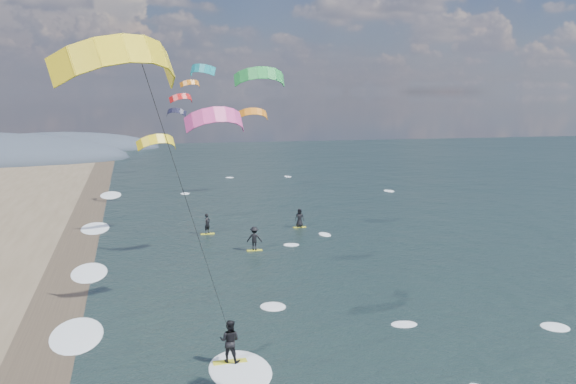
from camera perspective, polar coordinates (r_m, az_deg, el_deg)
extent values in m
cube|color=#382D23|center=(28.40, -21.90, -15.56)|extent=(3.00, 240.00, 0.00)
ellipsoid|color=#3D4756|center=(136.87, -19.77, 3.57)|extent=(40.00, 18.00, 7.00)
cube|color=yellow|center=(28.44, -5.17, -14.83)|extent=(1.45, 0.45, 0.07)
imported|color=black|center=(28.07, -5.20, -13.04)|extent=(1.11, 1.02, 1.84)
ellipsoid|color=white|center=(27.77, -4.28, -15.49)|extent=(2.60, 4.20, 0.12)
cylinder|color=black|center=(23.28, -8.55, -2.23)|extent=(0.02, 0.02, 13.36)
cube|color=yellow|center=(47.03, -2.99, -5.19)|extent=(1.10, 0.35, 0.05)
imported|color=black|center=(46.82, -3.00, -4.13)|extent=(1.25, 0.93, 1.73)
cube|color=yellow|center=(54.84, 1.03, -3.14)|extent=(1.10, 0.35, 0.05)
imported|color=black|center=(54.67, 1.03, -2.31)|extent=(0.87, 0.68, 1.58)
cube|color=yellow|center=(52.73, -7.17, -3.70)|extent=(1.10, 0.35, 0.05)
imported|color=black|center=(52.56, -7.18, -2.80)|extent=(0.70, 0.70, 1.64)
ellipsoid|color=white|center=(32.85, -18.57, -12.00)|extent=(2.40, 5.40, 0.11)
ellipsoid|color=white|center=(43.29, -17.41, -6.87)|extent=(2.40, 5.40, 0.11)
ellipsoid|color=white|center=(56.89, -16.58, -3.10)|extent=(2.40, 5.40, 0.11)
ellipsoid|color=white|center=(74.59, -15.96, -0.29)|extent=(2.40, 5.40, 0.11)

